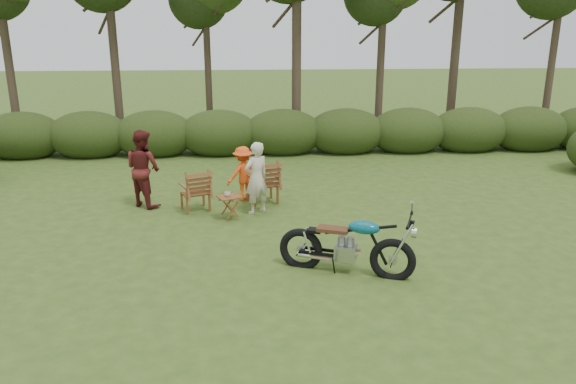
{
  "coord_description": "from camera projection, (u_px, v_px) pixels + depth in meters",
  "views": [
    {
      "loc": [
        -1.0,
        -8.41,
        4.05
      ],
      "look_at": [
        -0.32,
        1.8,
        0.9
      ],
      "focal_mm": 35.0,
      "sensor_mm": 36.0,
      "label": 1
    }
  ],
  "objects": [
    {
      "name": "adult_b",
      "position": [
        146.0,
        205.0,
        12.78
      ],
      "size": [
        1.07,
        1.04,
        1.74
      ],
      "primitive_type": "imported",
      "rotation": [
        0.0,
        0.0,
        2.47
      ],
      "color": "#571918",
      "rests_on": "ground"
    },
    {
      "name": "motorcycle",
      "position": [
        345.0,
        272.0,
        9.41
      ],
      "size": [
        2.32,
        1.55,
        1.24
      ],
      "primitive_type": null,
      "rotation": [
        0.0,
        0.0,
        -0.37
      ],
      "color": "#0D93AD",
      "rests_on": "ground"
    },
    {
      "name": "cup",
      "position": [
        227.0,
        194.0,
        11.74
      ],
      "size": [
        0.17,
        0.17,
        0.1
      ],
      "primitive_type": "imported",
      "rotation": [
        0.0,
        0.0,
        0.4
      ],
      "color": "beige",
      "rests_on": "side_table"
    },
    {
      "name": "lawn_chair_right",
      "position": [
        263.0,
        202.0,
        12.99
      ],
      "size": [
        0.87,
        0.87,
        1.01
      ],
      "primitive_type": null,
      "rotation": [
        0.0,
        0.0,
        3.44
      ],
      "color": "#5F3117",
      "rests_on": "ground"
    },
    {
      "name": "side_table",
      "position": [
        230.0,
        208.0,
        11.84
      ],
      "size": [
        0.61,
        0.58,
        0.5
      ],
      "primitive_type": null,
      "rotation": [
        0.0,
        0.0,
        0.42
      ],
      "color": "brown",
      "rests_on": "ground"
    },
    {
      "name": "child",
      "position": [
        244.0,
        199.0,
        13.19
      ],
      "size": [
        0.95,
        0.85,
        1.27
      ],
      "primitive_type": "imported",
      "rotation": [
        0.0,
        0.0,
        3.73
      ],
      "color": "#F14E16",
      "rests_on": "ground"
    },
    {
      "name": "ground",
      "position": [
        315.0,
        276.0,
        9.27
      ],
      "size": [
        80.0,
        80.0,
        0.0
      ],
      "primitive_type": "plane",
      "color": "#2F4818",
      "rests_on": "ground"
    },
    {
      "name": "adult_a",
      "position": [
        257.0,
        213.0,
        12.27
      ],
      "size": [
        0.69,
        0.64,
        1.59
      ],
      "primitive_type": "imported",
      "rotation": [
        0.0,
        0.0,
        3.75
      ],
      "color": "beige",
      "rests_on": "ground"
    },
    {
      "name": "lawn_chair_left",
      "position": [
        196.0,
        210.0,
        12.48
      ],
      "size": [
        0.84,
        0.84,
        0.93
      ],
      "primitive_type": null,
      "rotation": [
        0.0,
        0.0,
        3.53
      ],
      "color": "brown",
      "rests_on": "ground"
    },
    {
      "name": "tree_line",
      "position": [
        297.0,
        28.0,
        17.47
      ],
      "size": [
        22.52,
        11.62,
        8.14
      ],
      "color": "#3B2B20",
      "rests_on": "ground"
    }
  ]
}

